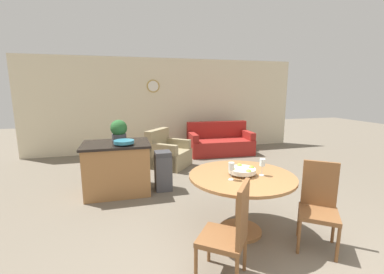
% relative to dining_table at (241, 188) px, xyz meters
% --- Properties ---
extents(wall_back, '(8.00, 0.09, 2.70)m').
position_rel_dining_table_xyz_m(wall_back, '(-0.10, 4.77, 0.75)').
color(wall_back, beige).
rests_on(wall_back, ground_plane).
extents(dining_table, '(1.32, 1.32, 0.78)m').
position_rel_dining_table_xyz_m(dining_table, '(0.00, 0.00, 0.00)').
color(dining_table, '#9E6B3D').
rests_on(dining_table, ground_plane).
extents(dining_chair_near_left, '(0.59, 0.59, 1.00)m').
position_rel_dining_table_xyz_m(dining_chair_near_left, '(-0.47, -0.76, -0.07)').
color(dining_chair_near_left, brown).
rests_on(dining_chair_near_left, ground_plane).
extents(dining_chair_near_right, '(0.59, 0.59, 1.00)m').
position_rel_dining_table_xyz_m(dining_chair_near_right, '(0.76, -0.47, -0.07)').
color(dining_chair_near_right, brown).
rests_on(dining_chair_near_right, ground_plane).
extents(fruit_bowl, '(0.34, 0.34, 0.11)m').
position_rel_dining_table_xyz_m(fruit_bowl, '(0.00, 0.00, 0.23)').
color(fruit_bowl, silver).
rests_on(fruit_bowl, dining_table).
extents(wine_glass_left, '(0.07, 0.07, 0.21)m').
position_rel_dining_table_xyz_m(wine_glass_left, '(-0.20, -0.13, 0.33)').
color(wine_glass_left, silver).
rests_on(wine_glass_left, dining_table).
extents(wine_glass_right, '(0.07, 0.07, 0.21)m').
position_rel_dining_table_xyz_m(wine_glass_right, '(0.23, -0.08, 0.33)').
color(wine_glass_right, silver).
rests_on(wine_glass_right, dining_table).
extents(kitchen_island, '(1.14, 0.84, 0.90)m').
position_rel_dining_table_xyz_m(kitchen_island, '(-1.54, 1.78, -0.15)').
color(kitchen_island, '#9E6B3D').
rests_on(kitchen_island, ground_plane).
extents(teal_bowl, '(0.34, 0.34, 0.08)m').
position_rel_dining_table_xyz_m(teal_bowl, '(-1.40, 1.59, 0.35)').
color(teal_bowl, teal).
rests_on(teal_bowl, kitchen_island).
extents(potted_plant, '(0.30, 0.30, 0.38)m').
position_rel_dining_table_xyz_m(potted_plant, '(-1.48, 2.02, 0.49)').
color(potted_plant, '#4C4C51').
rests_on(potted_plant, kitchen_island).
extents(trash_bin, '(0.29, 0.31, 0.72)m').
position_rel_dining_table_xyz_m(trash_bin, '(-0.74, 1.69, -0.24)').
color(trash_bin, '#47474C').
rests_on(trash_bin, ground_plane).
extents(couch, '(1.82, 0.97, 0.89)m').
position_rel_dining_table_xyz_m(couch, '(1.24, 3.95, -0.30)').
color(couch, maroon).
rests_on(couch, ground_plane).
extents(armchair, '(1.16, 1.16, 0.88)m').
position_rel_dining_table_xyz_m(armchair, '(-0.41, 3.10, -0.30)').
color(armchair, '#998966').
rests_on(armchair, ground_plane).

